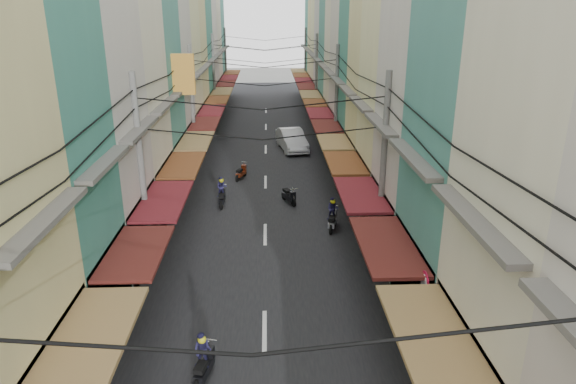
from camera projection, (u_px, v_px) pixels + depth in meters
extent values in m
plane|color=slate|center=(265.00, 300.00, 19.42)|extent=(160.00, 160.00, 0.00)
cube|color=black|center=(266.00, 156.00, 38.22)|extent=(10.00, 80.00, 0.02)
cube|color=gray|center=(178.00, 157.00, 37.97)|extent=(3.00, 80.00, 0.06)
cube|color=gray|center=(352.00, 155.00, 38.45)|extent=(3.00, 80.00, 0.06)
cube|color=black|center=(38.00, 384.00, 12.78)|extent=(1.20, 4.52, 3.20)
cube|color=olive|center=(92.00, 336.00, 12.36)|extent=(1.80, 4.33, 0.12)
cube|color=#595651|center=(44.00, 222.00, 11.32)|extent=(0.50, 4.23, 0.15)
cube|color=black|center=(95.00, 291.00, 17.01)|extent=(1.20, 4.13, 3.20)
cube|color=#541C18|center=(136.00, 252.00, 16.59)|extent=(1.80, 3.96, 0.12)
cube|color=#595651|center=(105.00, 163.00, 15.55)|extent=(0.50, 3.87, 0.15)
cube|color=beige|center=(37.00, 7.00, 18.36)|extent=(6.00, 5.14, 20.93)
cube|color=black|center=(131.00, 232.00, 21.45)|extent=(1.20, 4.94, 3.20)
cube|color=maroon|center=(164.00, 200.00, 21.03)|extent=(1.80, 4.73, 0.12)
cube|color=#595651|center=(141.00, 129.00, 19.99)|extent=(0.50, 4.63, 0.15)
cube|color=beige|center=(89.00, 47.00, 23.70)|extent=(6.00, 4.95, 17.43)
cube|color=black|center=(155.00, 192.00, 26.20)|extent=(1.20, 4.75, 3.20)
cube|color=brown|center=(183.00, 165.00, 25.78)|extent=(1.80, 4.56, 0.12)
cube|color=#595651|center=(165.00, 106.00, 24.74)|extent=(0.50, 4.46, 0.15)
cube|color=teal|center=(120.00, 51.00, 28.56)|extent=(6.00, 4.99, 16.32)
cube|color=black|center=(172.00, 164.00, 30.87)|extent=(1.20, 4.80, 3.20)
cube|color=olive|center=(196.00, 141.00, 30.45)|extent=(1.80, 4.60, 0.12)
cube|color=#595651|center=(181.00, 90.00, 29.41)|extent=(0.50, 4.50, 0.15)
cube|color=black|center=(184.00, 144.00, 35.40)|extent=(1.20, 4.46, 3.20)
cube|color=#541C18|center=(205.00, 124.00, 34.98)|extent=(1.80, 4.27, 0.12)
cube|color=#595651|center=(193.00, 79.00, 33.94)|extent=(0.50, 4.18, 0.15)
cube|color=beige|center=(152.00, 10.00, 36.86)|extent=(6.00, 4.89, 20.58)
cube|color=black|center=(193.00, 128.00, 39.89)|extent=(1.20, 4.70, 3.20)
cube|color=maroon|center=(212.00, 110.00, 39.47)|extent=(1.80, 4.50, 0.12)
cube|color=#595651|center=(201.00, 71.00, 38.43)|extent=(0.50, 4.40, 0.15)
cube|color=#D6C986|center=(166.00, 24.00, 41.64)|extent=(6.00, 4.52, 18.44)
cube|color=black|center=(201.00, 116.00, 44.31)|extent=(1.20, 4.34, 3.20)
cube|color=brown|center=(217.00, 100.00, 43.89)|extent=(1.80, 4.16, 0.12)
cube|color=#595651|center=(208.00, 64.00, 42.85)|extent=(0.50, 4.07, 0.15)
cube|color=#3C8473|center=(175.00, 9.00, 45.84)|extent=(6.00, 5.20, 20.63)
cube|color=black|center=(207.00, 106.00, 48.88)|extent=(1.20, 4.99, 3.20)
cube|color=olive|center=(222.00, 91.00, 48.46)|extent=(1.80, 4.78, 0.12)
cube|color=#595651|center=(214.00, 59.00, 47.42)|extent=(0.50, 4.68, 0.15)
cube|color=black|center=(212.00, 97.00, 53.64)|extent=(1.20, 4.74, 3.20)
cube|color=#541C18|center=(226.00, 84.00, 53.22)|extent=(1.80, 4.55, 0.12)
cube|color=#595651|center=(218.00, 54.00, 52.18)|extent=(0.50, 4.45, 0.15)
cube|color=beige|center=(190.00, 7.00, 55.17)|extent=(6.00, 4.96, 21.12)
cube|color=black|center=(217.00, 90.00, 58.30)|extent=(1.20, 4.76, 3.20)
cube|color=maroon|center=(229.00, 78.00, 57.88)|extent=(1.80, 4.56, 0.12)
cube|color=#595651|center=(222.00, 50.00, 56.84)|extent=(0.50, 4.46, 0.15)
cube|color=teal|center=(197.00, 12.00, 60.08)|extent=(6.00, 5.04, 19.90)
cube|color=black|center=(220.00, 84.00, 63.00)|extent=(1.20, 4.84, 3.20)
cube|color=brown|center=(232.00, 72.00, 62.58)|extent=(1.80, 4.64, 0.12)
cube|color=#595651|center=(226.00, 47.00, 61.54)|extent=(0.50, 4.54, 0.15)
cube|color=brown|center=(183.00, 74.00, 28.17)|extent=(1.20, 0.40, 2.20)
cube|color=black|center=(485.00, 380.00, 12.92)|extent=(1.20, 4.78, 3.20)
cube|color=olive|center=(431.00, 335.00, 12.39)|extent=(1.80, 4.58, 0.12)
cube|color=#595651|center=(473.00, 220.00, 11.40)|extent=(0.50, 4.48, 0.15)
cube|color=teal|center=(522.00, 108.00, 15.70)|extent=(6.00, 5.03, 15.08)
cube|color=black|center=(427.00, 281.00, 17.63)|extent=(1.20, 4.83, 3.20)
cube|color=#541C18|center=(386.00, 245.00, 17.10)|extent=(1.80, 4.63, 0.12)
cube|color=#595651|center=(413.00, 158.00, 16.11)|extent=(0.50, 4.53, 0.15)
cube|color=black|center=(393.00, 224.00, 22.25)|extent=(1.20, 4.60, 3.20)
cube|color=maroon|center=(361.00, 194.00, 21.72)|extent=(1.80, 4.41, 0.12)
cube|color=#595651|center=(380.00, 125.00, 20.72)|extent=(0.50, 4.31, 0.15)
cube|color=beige|center=(435.00, 10.00, 23.74)|extent=(6.00, 4.52, 20.74)
cube|color=black|center=(373.00, 189.00, 26.62)|extent=(1.20, 4.34, 3.20)
cube|color=brown|center=(345.00, 163.00, 26.09)|extent=(1.80, 4.16, 0.12)
cube|color=#595651|center=(360.00, 104.00, 25.10)|extent=(0.50, 4.07, 0.15)
cube|color=#D6C986|center=(405.00, 71.00, 28.93)|extent=(6.00, 4.12, 14.13)
cube|color=black|center=(359.00, 165.00, 30.69)|extent=(1.20, 3.96, 3.20)
cube|color=olive|center=(334.00, 142.00, 30.16)|extent=(1.80, 3.79, 0.12)
cube|color=#595651|center=(347.00, 91.00, 29.17)|extent=(0.50, 3.71, 0.15)
cube|color=#3C8473|center=(390.00, 35.00, 32.33)|extent=(6.00, 4.40, 17.68)
cube|color=black|center=(348.00, 146.00, 34.70)|extent=(1.20, 4.23, 3.20)
cube|color=#541C18|center=(326.00, 126.00, 34.17)|extent=(1.80, 4.05, 0.12)
cube|color=#595651|center=(338.00, 81.00, 33.18)|extent=(0.50, 3.96, 0.15)
cube|color=black|center=(339.00, 131.00, 38.95)|extent=(1.20, 4.45, 3.20)
cube|color=maroon|center=(320.00, 113.00, 38.42)|extent=(1.80, 4.26, 0.12)
cube|color=#595651|center=(330.00, 72.00, 37.43)|extent=(0.50, 4.17, 0.15)
cube|color=beige|center=(366.00, 5.00, 40.04)|extent=(6.00, 4.00, 21.25)
cube|color=black|center=(332.00, 120.00, 43.01)|extent=(1.20, 3.84, 3.20)
cube|color=brown|center=(315.00, 103.00, 42.48)|extent=(1.80, 3.68, 0.12)
cube|color=#595651|center=(323.00, 66.00, 41.49)|extent=(0.50, 3.60, 0.15)
cube|color=black|center=(326.00, 110.00, 47.24)|extent=(1.20, 4.81, 3.20)
cube|color=olive|center=(310.00, 94.00, 46.71)|extent=(1.80, 4.61, 0.12)
cube|color=#595651|center=(318.00, 61.00, 45.72)|extent=(0.50, 4.51, 0.15)
cube|color=beige|center=(348.00, 14.00, 49.24)|extent=(6.00, 5.00, 19.71)
cube|color=black|center=(321.00, 100.00, 51.95)|extent=(1.20, 4.80, 3.20)
cube|color=#541C18|center=(306.00, 87.00, 51.42)|extent=(1.80, 4.60, 0.12)
cube|color=#595651|center=(313.00, 56.00, 50.43)|extent=(0.50, 4.50, 0.15)
cube|color=beige|center=(341.00, 28.00, 54.10)|extent=(6.00, 4.32, 16.86)
cube|color=black|center=(317.00, 93.00, 56.33)|extent=(1.20, 4.15, 3.20)
cube|color=maroon|center=(303.00, 80.00, 55.80)|extent=(1.80, 3.97, 0.12)
cube|color=#595651|center=(310.00, 52.00, 54.81)|extent=(0.50, 3.89, 0.15)
cube|color=#D6C986|center=(336.00, 12.00, 57.65)|extent=(6.00, 4.33, 19.96)
cube|color=black|center=(313.00, 87.00, 60.40)|extent=(1.20, 4.16, 3.20)
cube|color=brown|center=(301.00, 75.00, 59.87)|extent=(1.80, 3.99, 0.12)
cube|color=#595651|center=(307.00, 49.00, 58.87)|extent=(0.50, 3.90, 0.15)
cube|color=#3C8473|center=(330.00, 36.00, 62.93)|extent=(6.00, 4.88, 14.34)
cube|color=black|center=(310.00, 82.00, 64.72)|extent=(1.20, 4.68, 3.20)
cube|color=olive|center=(298.00, 71.00, 64.19)|extent=(1.80, 4.49, 0.12)
cube|color=#595651|center=(304.00, 46.00, 63.20)|extent=(0.50, 4.39, 0.15)
cylinder|color=slate|center=(142.00, 175.00, 20.67)|extent=(0.26, 0.26, 8.20)
cylinder|color=slate|center=(383.00, 172.00, 21.03)|extent=(0.26, 0.26, 8.20)
cylinder|color=slate|center=(193.00, 107.00, 34.77)|extent=(0.26, 0.26, 8.20)
cylinder|color=slate|center=(336.00, 106.00, 35.13)|extent=(0.26, 0.26, 8.20)
cylinder|color=slate|center=(214.00, 78.00, 48.88)|extent=(0.26, 0.26, 8.20)
cylinder|color=slate|center=(316.00, 78.00, 49.24)|extent=(0.26, 0.26, 8.20)
cylinder|color=slate|center=(226.00, 63.00, 62.98)|extent=(0.26, 0.26, 8.20)
cylinder|color=slate|center=(305.00, 62.00, 63.34)|extent=(0.26, 0.26, 8.20)
imported|color=silver|center=(292.00, 150.00, 40.06)|extent=(5.95, 3.16, 1.99)
imported|color=black|center=(437.00, 346.00, 16.81)|extent=(1.55, 1.00, 1.00)
cylinder|color=black|center=(206.00, 361.00, 15.73)|extent=(0.09, 0.46, 0.46)
cube|color=black|center=(204.00, 370.00, 15.13)|extent=(0.30, 1.03, 0.25)
cube|color=black|center=(203.00, 367.00, 14.83)|extent=(0.29, 0.49, 0.16)
cube|color=black|center=(205.00, 354.00, 15.52)|extent=(0.27, 0.25, 0.49)
imported|color=#211E48|center=(204.00, 367.00, 15.09)|extent=(0.47, 0.33, 1.19)
sphere|color=yellow|center=(202.00, 341.00, 14.79)|extent=(0.25, 0.25, 0.25)
cylinder|color=black|center=(331.00, 220.00, 26.15)|extent=(0.09, 0.48, 0.48)
cylinder|color=black|center=(334.00, 230.00, 25.02)|extent=(0.09, 0.48, 0.48)
cube|color=gray|center=(332.00, 222.00, 25.53)|extent=(0.31, 1.06, 0.26)
cube|color=black|center=(333.00, 219.00, 25.22)|extent=(0.30, 0.51, 0.17)
cube|color=gray|center=(331.00, 214.00, 25.94)|extent=(0.28, 0.26, 0.51)
imported|color=#211E48|center=(332.00, 220.00, 25.49)|extent=(0.49, 0.35, 1.22)
sphere|color=yellow|center=(333.00, 203.00, 25.18)|extent=(0.26, 0.26, 0.26)
cylinder|color=black|center=(223.00, 198.00, 29.22)|extent=(0.09, 0.48, 0.48)
cylinder|color=black|center=(221.00, 205.00, 28.09)|extent=(0.09, 0.48, 0.48)
cube|color=black|center=(222.00, 199.00, 28.60)|extent=(0.31, 1.06, 0.26)
cube|color=black|center=(222.00, 196.00, 28.29)|extent=(0.30, 0.51, 0.17)
cube|color=black|center=(223.00, 192.00, 29.01)|extent=(0.28, 0.26, 0.51)
imported|color=#211E48|center=(222.00, 197.00, 28.56)|extent=(0.49, 0.35, 1.23)
sphere|color=yellow|center=(221.00, 181.00, 28.25)|extent=(0.26, 0.26, 0.26)
cylinder|color=black|center=(288.00, 195.00, 29.57)|extent=(0.09, 0.49, 0.49)
cylinder|color=black|center=(289.00, 203.00, 28.42)|extent=(0.09, 0.49, 0.49)
cube|color=black|center=(289.00, 197.00, 28.95)|extent=(0.32, 1.08, 0.26)
cube|color=black|center=(289.00, 193.00, 28.63)|extent=(0.30, 0.52, 0.17)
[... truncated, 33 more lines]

